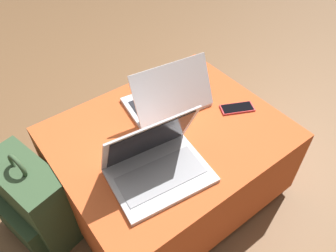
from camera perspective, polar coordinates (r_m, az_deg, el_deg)
The scene contains 6 objects.
ground_plane at distance 1.63m, azimuth 0.14°, elevation -10.82°, with size 14.00×14.00×0.00m, color brown.
ottoman at distance 1.47m, azimuth 0.16°, elevation -6.38°, with size 0.90×0.73×0.40m.
laptop_near at distance 1.15m, azimuth -2.01°, elevation -6.47°, with size 0.37×0.29×0.24m.
laptop_far at distance 1.40m, azimuth 0.05°, elevation 4.94°, with size 0.37×0.27×0.22m.
cell_phone at distance 1.44m, azimuth 11.96°, elevation 3.08°, with size 0.16×0.12×0.01m.
backpack at distance 1.47m, azimuth -22.34°, elevation -12.25°, with size 0.28×0.38×0.47m.
Camera 1 is at (-0.56, -0.73, 1.35)m, focal length 35.00 mm.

